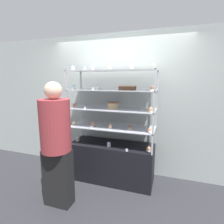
{
  "coord_description": "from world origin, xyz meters",
  "views": [
    {
      "loc": [
        0.91,
        -2.75,
        1.76
      ],
      "look_at": [
        0.0,
        0.0,
        1.23
      ],
      "focal_mm": 28.0,
      "sensor_mm": 36.0,
      "label": 1
    }
  ],
  "objects": [
    {
      "name": "cupcake_0",
      "position": [
        -0.64,
        -0.07,
        0.71
      ],
      "size": [
        0.07,
        0.07,
        0.08
      ],
      "color": "white",
      "rests_on": "display_base"
    },
    {
      "name": "display_riser_upper",
      "position": [
        0.0,
        0.0,
        1.59
      ],
      "size": [
        1.44,
        0.54,
        0.31
      ],
      "color": "#B7B7BC",
      "rests_on": "display_riser_middle"
    },
    {
      "name": "cupcake_8",
      "position": [
        -0.66,
        -0.1,
        1.33
      ],
      "size": [
        0.07,
        0.07,
        0.07
      ],
      "color": "white",
      "rests_on": "display_riser_middle"
    },
    {
      "name": "price_tag_1",
      "position": [
        -0.27,
        -0.25,
        1.0
      ],
      "size": [
        0.04,
        0.0,
        0.04
      ],
      "color": "white",
      "rests_on": "display_riser_lower"
    },
    {
      "name": "cupcake_12",
      "position": [
        0.66,
        -0.1,
        1.64
      ],
      "size": [
        0.06,
        0.06,
        0.07
      ],
      "color": "white",
      "rests_on": "display_riser_upper"
    },
    {
      "name": "cupcake_16",
      "position": [
        0.34,
        -0.06,
        1.96
      ],
      "size": [
        0.06,
        0.06,
        0.07
      ],
      "color": "white",
      "rests_on": "display_riser_top"
    },
    {
      "name": "display_riser_lower",
      "position": [
        0.0,
        0.0,
        0.97
      ],
      "size": [
        1.44,
        0.54,
        0.31
      ],
      "color": "#B7B7BC",
      "rests_on": "display_base"
    },
    {
      "name": "sheet_cake_frosted",
      "position": [
        0.25,
        0.05,
        1.64
      ],
      "size": [
        0.26,
        0.17,
        0.07
      ],
      "color": "brown",
      "rests_on": "display_riser_upper"
    },
    {
      "name": "price_tag_3",
      "position": [
        -0.23,
        -0.25,
        1.63
      ],
      "size": [
        0.04,
        0.0,
        0.04
      ],
      "color": "white",
      "rests_on": "display_riser_upper"
    },
    {
      "name": "cupcake_17",
      "position": [
        0.67,
        -0.13,
        1.96
      ],
      "size": [
        0.06,
        0.06,
        0.07
      ],
      "color": "#CCB28C",
      "rests_on": "display_riser_top"
    },
    {
      "name": "cupcake_6",
      "position": [
        0.33,
        -0.07,
        1.02
      ],
      "size": [
        0.06,
        0.06,
        0.07
      ],
      "color": "#CCB28C",
      "rests_on": "display_riser_lower"
    },
    {
      "name": "cupcake_13",
      "position": [
        -0.65,
        -0.12,
        1.96
      ],
      "size": [
        0.06,
        0.06,
        0.07
      ],
      "color": "beige",
      "rests_on": "display_riser_top"
    },
    {
      "name": "cupcake_10",
      "position": [
        -0.64,
        -0.13,
        1.64
      ],
      "size": [
        0.06,
        0.06,
        0.07
      ],
      "color": "beige",
      "rests_on": "display_riser_upper"
    },
    {
      "name": "cupcake_5",
      "position": [
        0.01,
        -0.12,
        1.02
      ],
      "size": [
        0.06,
        0.06,
        0.07
      ],
      "color": "white",
      "rests_on": "display_riser_lower"
    },
    {
      "name": "price_tag_2",
      "position": [
        -0.38,
        -0.25,
        1.32
      ],
      "size": [
        0.04,
        0.0,
        0.04
      ],
      "color": "white",
      "rests_on": "display_riser_middle"
    },
    {
      "name": "cupcake_15",
      "position": [
        -0.01,
        -0.07,
        1.96
      ],
      "size": [
        0.06,
        0.06,
        0.07
      ],
      "color": "#CCB28C",
      "rests_on": "display_riser_top"
    },
    {
      "name": "cupcake_3",
      "position": [
        -0.67,
        -0.12,
        1.02
      ],
      "size": [
        0.06,
        0.06,
        0.07
      ],
      "color": "#CCB28C",
      "rests_on": "display_riser_lower"
    },
    {
      "name": "layer_cake_centerpiece",
      "position": [
        -0.0,
        0.05,
        1.35
      ],
      "size": [
        0.2,
        0.2,
        0.1
      ],
      "color": "#DBBC84",
      "rests_on": "display_riser_middle"
    },
    {
      "name": "display_riser_middle",
      "position": [
        0.0,
        0.0,
        1.28
      ],
      "size": [
        1.44,
        0.54,
        0.31
      ],
      "color": "#B7B7BC",
      "rests_on": "display_riser_lower"
    },
    {
      "name": "price_tag_4",
      "position": [
        -0.36,
        -0.25,
        1.94
      ],
      "size": [
        0.04,
        0.0,
        0.04
      ],
      "color": "white",
      "rests_on": "display_riser_top"
    },
    {
      "name": "display_base",
      "position": [
        0.0,
        0.0,
        0.33
      ],
      "size": [
        1.44,
        0.54,
        0.67
      ],
      "color": "black",
      "rests_on": "ground_plane"
    },
    {
      "name": "cupcake_1",
      "position": [
        -0.01,
        -0.13,
        0.71
      ],
      "size": [
        0.07,
        0.07,
        0.08
      ],
      "color": "white",
      "rests_on": "display_base"
    },
    {
      "name": "cupcake_7",
      "position": [
        0.64,
        -0.13,
        1.02
      ],
      "size": [
        0.06,
        0.06,
        0.07
      ],
      "color": "beige",
      "rests_on": "display_riser_lower"
    },
    {
      "name": "cupcake_4",
      "position": [
        -0.33,
        -0.06,
        1.02
      ],
      "size": [
        0.06,
        0.06,
        0.07
      ],
      "color": "beige",
      "rests_on": "display_riser_lower"
    },
    {
      "name": "price_tag_0",
      "position": [
        0.33,
        -0.25,
        0.69
      ],
      "size": [
        0.04,
        0.0,
        0.04
      ],
      "color": "white",
      "rests_on": "display_base"
    },
    {
      "name": "customer_figure",
      "position": [
        -0.52,
        -0.84,
        0.93
      ],
      "size": [
        0.41,
        0.41,
        1.75
      ],
      "color": "black",
      "rests_on": "ground_plane"
    },
    {
      "name": "cupcake_14",
      "position": [
        -0.32,
        -0.04,
        1.96
      ],
      "size": [
        0.06,
        0.06,
        0.07
      ],
      "color": "beige",
      "rests_on": "display_riser_top"
    },
    {
      "name": "back_wall",
      "position": [
        0.0,
        0.41,
        1.3
      ],
      "size": [
        8.0,
        0.05,
        2.6
      ],
      "color": "#A8B2AD",
      "rests_on": "ground_plane"
    },
    {
      "name": "cupcake_11",
      "position": [
        -0.21,
        -0.1,
        1.64
      ],
      "size": [
        0.06,
        0.06,
        0.07
      ],
      "color": "white",
      "rests_on": "display_riser_upper"
    },
    {
      "name": "cupcake_2",
      "position": [
        0.65,
        -0.14,
        0.71
      ],
      "size": [
        0.07,
        0.07,
        0.08
      ],
      "color": "white",
      "rests_on": "display_base"
    },
    {
      "name": "display_riser_top",
      "position": [
        0.0,
        0.0,
        1.91
      ],
      "size": [
        1.44,
        0.54,
        0.31
      ],
      "color": "#B7B7BC",
      "rests_on": "display_riser_upper"
    },
    {
      "name": "ground_plane",
      "position": [
        0.0,
        0.0,
        0.0
      ],
      "size": [
        20.0,
        20.0,
        0.0
      ],
      "primitive_type": "plane",
      "color": "#2D2D33"
    },
    {
      "name": "cupcake_9",
      "position": [
        0.65,
        -0.12,
        1.33
      ],
      "size": [
        0.07,
        0.07,
        0.07
      ],
      "color": "#CCB28C",
      "rests_on": "display_riser_middle"
    }
  ]
}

